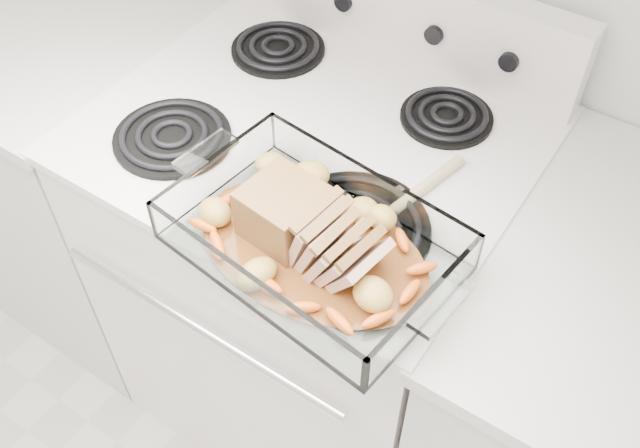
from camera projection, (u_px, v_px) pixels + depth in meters
The scene contains 7 objects.
electric_range at pixel (313, 279), 1.63m from camera, with size 0.78×0.70×1.12m.
counter_left at pixel (105, 171), 1.88m from camera, with size 0.58×0.68×0.93m.
counter_right at pixel (594, 436), 1.39m from camera, with size 0.58×0.68×0.93m.
baking_dish at pixel (313, 244), 1.07m from camera, with size 0.41×0.27×0.08m.
pork_roast at pixel (300, 225), 1.05m from camera, with size 0.23×0.11×0.09m.
roast_vegetables at pixel (323, 226), 1.08m from camera, with size 0.34×0.18×0.04m.
wooden_spoon at pixel (384, 224), 1.12m from camera, with size 0.08×0.31×0.02m.
Camera 1 is at (0.55, 0.85, 1.79)m, focal length 40.00 mm.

